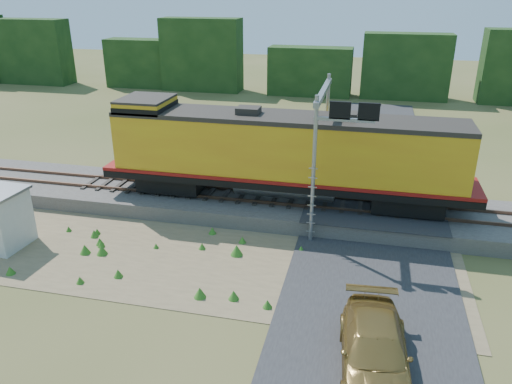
# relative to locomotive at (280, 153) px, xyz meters

# --- Properties ---
(ground) EXTENTS (140.00, 140.00, 0.00)m
(ground) POSITION_rel_locomotive_xyz_m (-2.02, -6.00, -3.41)
(ground) COLOR #475123
(ground) RESTS_ON ground
(ballast) EXTENTS (70.00, 5.00, 0.80)m
(ballast) POSITION_rel_locomotive_xyz_m (-2.02, -0.00, -3.01)
(ballast) COLOR slate
(ballast) RESTS_ON ground
(rails) EXTENTS (70.00, 1.54, 0.16)m
(rails) POSITION_rel_locomotive_xyz_m (-2.02, -0.00, -2.53)
(rails) COLOR brown
(rails) RESTS_ON ballast
(dirt_shoulder) EXTENTS (26.00, 8.00, 0.03)m
(dirt_shoulder) POSITION_rel_locomotive_xyz_m (-4.02, -5.50, -3.40)
(dirt_shoulder) COLOR #8C7754
(dirt_shoulder) RESTS_ON ground
(road) EXTENTS (7.00, 66.00, 0.86)m
(road) POSITION_rel_locomotive_xyz_m (4.98, -5.26, -3.33)
(road) COLOR #38383A
(road) RESTS_ON ground
(tree_line_north) EXTENTS (130.00, 3.00, 6.50)m
(tree_line_north) POSITION_rel_locomotive_xyz_m (-2.02, 32.00, -0.34)
(tree_line_north) COLOR #163312
(tree_line_north) RESTS_ON ground
(weed_clumps) EXTENTS (15.00, 6.20, 0.56)m
(weed_clumps) POSITION_rel_locomotive_xyz_m (-5.52, -5.90, -3.41)
(weed_clumps) COLOR #367621
(weed_clumps) RESTS_ON ground
(locomotive) EXTENTS (19.27, 2.94, 4.97)m
(locomotive) POSITION_rel_locomotive_xyz_m (0.00, 0.00, 0.00)
(locomotive) COLOR black
(locomotive) RESTS_ON rails
(signal_gantry) EXTENTS (2.80, 6.20, 7.06)m
(signal_gantry) POSITION_rel_locomotive_xyz_m (2.43, -0.66, 1.88)
(signal_gantry) COLOR gray
(signal_gantry) RESTS_ON ground
(car) EXTENTS (2.54, 5.45, 1.54)m
(car) POSITION_rel_locomotive_xyz_m (5.12, -11.01, -2.64)
(car) COLOR olive
(car) RESTS_ON ground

